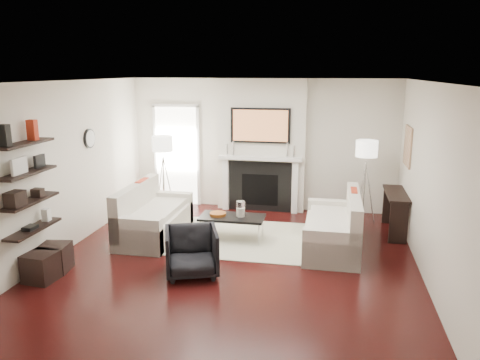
% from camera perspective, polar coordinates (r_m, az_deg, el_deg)
% --- Properties ---
extents(room_envelope, '(6.00, 6.00, 6.00)m').
position_cam_1_polar(room_envelope, '(6.82, -0.97, 0.50)').
color(room_envelope, black).
rests_on(room_envelope, ground).
extents(chimney_breast, '(1.80, 0.25, 2.70)m').
position_cam_1_polar(chimney_breast, '(9.61, 2.62, 4.21)').
color(chimney_breast, silver).
rests_on(chimney_breast, floor).
extents(fireplace_surround, '(1.30, 0.02, 1.04)m').
position_cam_1_polar(fireplace_surround, '(9.64, 2.45, -0.79)').
color(fireplace_surround, black).
rests_on(fireplace_surround, floor).
extents(firebox, '(0.75, 0.02, 0.65)m').
position_cam_1_polar(firebox, '(9.65, 2.44, -1.20)').
color(firebox, black).
rests_on(firebox, floor).
extents(mantel_pilaster_l, '(0.12, 0.08, 1.10)m').
position_cam_1_polar(mantel_pilaster_l, '(9.73, -1.77, -0.46)').
color(mantel_pilaster_l, white).
rests_on(mantel_pilaster_l, floor).
extents(mantel_pilaster_r, '(0.12, 0.08, 1.10)m').
position_cam_1_polar(mantel_pilaster_r, '(9.53, 6.71, -0.85)').
color(mantel_pilaster_r, white).
rests_on(mantel_pilaster_r, floor).
extents(mantel_shelf, '(1.70, 0.18, 0.07)m').
position_cam_1_polar(mantel_shelf, '(9.46, 2.44, 2.67)').
color(mantel_shelf, white).
rests_on(mantel_shelf, chimney_breast).
extents(tv_body, '(1.20, 0.06, 0.70)m').
position_cam_1_polar(tv_body, '(9.39, 2.50, 6.65)').
color(tv_body, black).
rests_on(tv_body, chimney_breast).
extents(tv_screen, '(1.10, 0.00, 0.62)m').
position_cam_1_polar(tv_screen, '(9.36, 2.47, 6.63)').
color(tv_screen, '#BF723F').
rests_on(tv_screen, tv_body).
extents(candlestick_l_tall, '(0.04, 0.04, 0.30)m').
position_cam_1_polar(candlestick_l_tall, '(9.54, -0.82, 3.89)').
color(candlestick_l_tall, silver).
rests_on(candlestick_l_tall, mantel_shelf).
extents(candlestick_l_short, '(0.04, 0.04, 0.24)m').
position_cam_1_polar(candlestick_l_short, '(9.57, -1.58, 3.73)').
color(candlestick_l_short, silver).
rests_on(candlestick_l_short, mantel_shelf).
extents(candlestick_r_tall, '(0.04, 0.04, 0.30)m').
position_cam_1_polar(candlestick_r_tall, '(9.38, 5.79, 3.66)').
color(candlestick_r_tall, silver).
rests_on(candlestick_r_tall, mantel_shelf).
extents(candlestick_r_short, '(0.04, 0.04, 0.24)m').
position_cam_1_polar(candlestick_r_short, '(9.37, 6.58, 3.45)').
color(candlestick_r_short, silver).
rests_on(candlestick_r_short, mantel_shelf).
extents(hallway_panel, '(0.90, 0.02, 2.10)m').
position_cam_1_polar(hallway_panel, '(10.19, -7.67, 2.92)').
color(hallway_panel, white).
rests_on(hallway_panel, floor).
extents(door_trim_l, '(0.06, 0.06, 2.16)m').
position_cam_1_polar(door_trim_l, '(10.33, -10.23, 2.97)').
color(door_trim_l, white).
rests_on(door_trim_l, floor).
extents(door_trim_r, '(0.06, 0.06, 2.16)m').
position_cam_1_polar(door_trim_r, '(10.03, -5.10, 2.82)').
color(door_trim_r, white).
rests_on(door_trim_r, floor).
extents(door_trim_top, '(1.02, 0.06, 0.06)m').
position_cam_1_polar(door_trim_top, '(10.04, -7.89, 8.97)').
color(door_trim_top, white).
rests_on(door_trim_top, wall_back).
extents(rug, '(2.60, 2.00, 0.01)m').
position_cam_1_polar(rug, '(8.18, 0.82, -7.14)').
color(rug, '#BCB69A').
rests_on(rug, floor).
extents(loveseat_left_base, '(0.85, 1.80, 0.42)m').
position_cam_1_polar(loveseat_left_base, '(8.36, -10.30, -5.42)').
color(loveseat_left_base, beige).
rests_on(loveseat_left_base, floor).
extents(loveseat_left_back, '(0.18, 1.80, 0.80)m').
position_cam_1_polar(loveseat_left_back, '(8.39, -12.53, -3.19)').
color(loveseat_left_back, beige).
rests_on(loveseat_left_back, floor).
extents(loveseat_left_arm_n, '(0.85, 0.18, 0.60)m').
position_cam_1_polar(loveseat_left_arm_n, '(7.63, -12.54, -6.65)').
color(loveseat_left_arm_n, beige).
rests_on(loveseat_left_arm_n, floor).
extents(loveseat_left_arm_s, '(0.85, 0.18, 0.60)m').
position_cam_1_polar(loveseat_left_arm_s, '(9.06, -8.48, -3.29)').
color(loveseat_left_arm_s, beige).
rests_on(loveseat_left_arm_s, floor).
extents(loveseat_left_cushion, '(0.63, 1.44, 0.10)m').
position_cam_1_polar(loveseat_left_cushion, '(8.27, -10.05, -3.74)').
color(loveseat_left_cushion, beige).
rests_on(loveseat_left_cushion, loveseat_left_base).
extents(pillow_left_orange, '(0.10, 0.42, 0.42)m').
position_cam_1_polar(pillow_left_orange, '(8.60, -11.80, -1.34)').
color(pillow_left_orange, '#B12D15').
rests_on(pillow_left_orange, loveseat_left_cushion).
extents(pillow_left_charcoal, '(0.10, 0.40, 0.40)m').
position_cam_1_polar(pillow_left_charcoal, '(8.08, -13.44, -2.45)').
color(pillow_left_charcoal, black).
rests_on(pillow_left_charcoal, loveseat_left_cushion).
extents(loveseat_right_base, '(0.85, 1.80, 0.42)m').
position_cam_1_polar(loveseat_right_base, '(7.82, 11.07, -6.77)').
color(loveseat_right_base, beige).
rests_on(loveseat_right_base, floor).
extents(loveseat_right_back, '(0.18, 1.80, 0.80)m').
position_cam_1_polar(loveseat_right_back, '(7.73, 13.66, -4.67)').
color(loveseat_right_back, beige).
rests_on(loveseat_right_back, floor).
extents(loveseat_right_arm_n, '(0.85, 0.18, 0.60)m').
position_cam_1_polar(loveseat_right_arm_n, '(7.03, 11.07, -8.31)').
color(loveseat_right_arm_n, beige).
rests_on(loveseat_right_arm_n, floor).
extents(loveseat_right_arm_s, '(0.85, 0.18, 0.60)m').
position_cam_1_polar(loveseat_right_arm_s, '(8.56, 11.13, -4.37)').
color(loveseat_right_arm_s, beige).
rests_on(loveseat_right_arm_s, floor).
extents(loveseat_right_cushion, '(0.63, 1.44, 0.10)m').
position_cam_1_polar(loveseat_right_cushion, '(7.74, 10.79, -4.94)').
color(loveseat_right_cushion, beige).
rests_on(loveseat_right_cushion, loveseat_right_base).
extents(pillow_right_orange, '(0.10, 0.42, 0.42)m').
position_cam_1_polar(pillow_right_orange, '(7.96, 13.66, -2.62)').
color(pillow_right_orange, '#B12D15').
rests_on(pillow_right_orange, loveseat_right_cushion).
extents(pillow_right_charcoal, '(0.10, 0.40, 0.40)m').
position_cam_1_polar(pillow_right_charcoal, '(7.39, 13.83, -3.94)').
color(pillow_right_charcoal, black).
rests_on(pillow_right_charcoal, loveseat_right_cushion).
extents(coffee_table, '(1.10, 0.55, 0.04)m').
position_cam_1_polar(coffee_table, '(8.02, -0.97, -4.58)').
color(coffee_table, black).
rests_on(coffee_table, floor).
extents(coffee_leg_nw, '(0.02, 0.02, 0.38)m').
position_cam_1_polar(coffee_leg_nw, '(8.00, -4.82, -6.25)').
color(coffee_leg_nw, silver).
rests_on(coffee_leg_nw, floor).
extents(coffee_leg_ne, '(0.02, 0.02, 0.38)m').
position_cam_1_polar(coffee_leg_ne, '(7.80, 2.31, -6.74)').
color(coffee_leg_ne, silver).
rests_on(coffee_leg_ne, floor).
extents(coffee_leg_sw, '(0.02, 0.02, 0.38)m').
position_cam_1_polar(coffee_leg_sw, '(8.40, -4.00, -5.28)').
color(coffee_leg_sw, silver).
rests_on(coffee_leg_sw, floor).
extents(coffee_leg_se, '(0.02, 0.02, 0.38)m').
position_cam_1_polar(coffee_leg_se, '(8.21, 2.79, -5.71)').
color(coffee_leg_se, silver).
rests_on(coffee_leg_se, floor).
extents(hurricane_glass, '(0.15, 0.15, 0.27)m').
position_cam_1_polar(hurricane_glass, '(7.95, 0.08, -3.54)').
color(hurricane_glass, white).
rests_on(hurricane_glass, coffee_table).
extents(hurricane_candle, '(0.11, 0.11, 0.16)m').
position_cam_1_polar(hurricane_candle, '(7.97, 0.08, -3.99)').
color(hurricane_candle, white).
rests_on(hurricane_candle, coffee_table).
extents(copper_bowl, '(0.28, 0.28, 0.05)m').
position_cam_1_polar(copper_bowl, '(8.06, -2.72, -4.16)').
color(copper_bowl, '#AB571C').
rests_on(copper_bowl, coffee_table).
extents(armchair, '(0.91, 0.88, 0.75)m').
position_cam_1_polar(armchair, '(6.74, -5.93, -8.45)').
color(armchair, black).
rests_on(armchair, floor).
extents(lamp_left_post, '(0.02, 0.02, 1.20)m').
position_cam_1_polar(lamp_left_post, '(9.49, -9.24, -0.68)').
color(lamp_left_post, silver).
rests_on(lamp_left_post, floor).
extents(lamp_left_shade, '(0.40, 0.40, 0.30)m').
position_cam_1_polar(lamp_left_shade, '(9.32, -9.43, 4.40)').
color(lamp_left_shade, white).
rests_on(lamp_left_shade, lamp_left_post).
extents(lamp_left_leg_a, '(0.25, 0.02, 1.23)m').
position_cam_1_polar(lamp_left_leg_a, '(9.45, -8.61, -0.71)').
color(lamp_left_leg_a, silver).
rests_on(lamp_left_leg_a, floor).
extents(lamp_left_leg_b, '(0.14, 0.22, 1.23)m').
position_cam_1_polar(lamp_left_leg_b, '(9.59, -9.35, -0.53)').
color(lamp_left_leg_b, silver).
rests_on(lamp_left_leg_b, floor).
extents(lamp_left_leg_c, '(0.14, 0.22, 1.23)m').
position_cam_1_polar(lamp_left_leg_c, '(9.42, -9.75, -0.80)').
color(lamp_left_leg_c, silver).
rests_on(lamp_left_leg_c, floor).
extents(lamp_right_post, '(0.02, 0.02, 1.20)m').
position_cam_1_polar(lamp_right_post, '(9.10, 14.88, -1.56)').
color(lamp_right_post, silver).
rests_on(lamp_right_post, floor).
extents(lamp_right_shade, '(0.40, 0.40, 0.30)m').
position_cam_1_polar(lamp_right_shade, '(8.93, 15.20, 3.72)').
color(lamp_right_shade, white).
rests_on(lamp_right_shade, lamp_right_post).
extents(lamp_right_leg_a, '(0.25, 0.02, 1.23)m').
position_cam_1_polar(lamp_right_leg_a, '(9.11, 15.57, -1.59)').
color(lamp_right_leg_a, silver).
rests_on(lamp_right_leg_a, floor).
extents(lamp_right_leg_b, '(0.14, 0.22, 1.23)m').
position_cam_1_polar(lamp_right_leg_b, '(9.19, 14.50, -1.40)').
color(lamp_right_leg_b, silver).
rests_on(lamp_right_leg_b, floor).
extents(lamp_right_leg_c, '(0.14, 0.22, 1.23)m').
position_cam_1_polar(lamp_right_leg_c, '(9.00, 14.57, -1.70)').
color(lamp_right_leg_c, silver).
rests_on(lamp_right_leg_c, floor).
extents(console_top, '(0.35, 1.20, 0.04)m').
position_cam_1_polar(console_top, '(8.71, 18.51, -1.58)').
color(console_top, black).
rests_on(console_top, floor).
extents(console_leg_n, '(0.30, 0.04, 0.71)m').
position_cam_1_polar(console_leg_n, '(8.29, 18.78, -5.04)').
color(console_leg_n, black).
rests_on(console_leg_n, floor).
extents(console_leg_s, '(0.30, 0.04, 0.71)m').
position_cam_1_polar(console_leg_s, '(9.33, 17.93, -2.96)').
color(console_leg_s, black).
rests_on(console_leg_s, floor).
extents(wall_art, '(0.03, 0.70, 0.70)m').
position_cam_1_polar(wall_art, '(8.76, 19.78, 3.89)').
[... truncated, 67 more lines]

